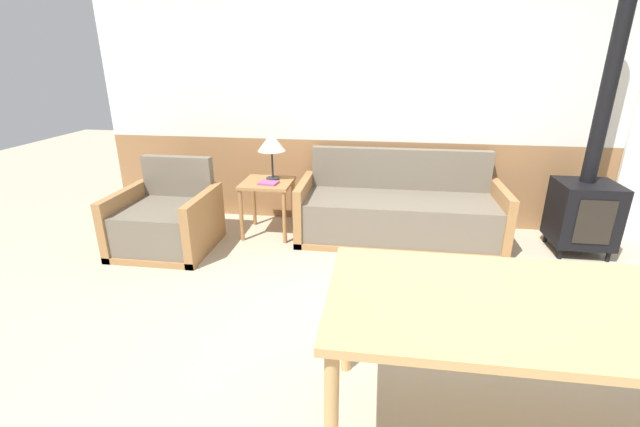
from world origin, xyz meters
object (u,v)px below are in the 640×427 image
at_px(armchair, 167,223).
at_px(side_table, 268,191).
at_px(couch, 398,214).
at_px(dining_table, 550,318).
at_px(wood_stove, 587,191).
at_px(table_lamp, 272,143).

bearing_deg(armchair, side_table, 14.76).
bearing_deg(couch, armchair, -166.47).
bearing_deg(armchair, dining_table, -48.31).
relative_size(side_table, wood_stove, 0.23).
relative_size(side_table, dining_table, 0.29).
height_order(table_lamp, dining_table, table_lamp).
distance_m(couch, armchair, 2.26).
relative_size(couch, side_table, 3.51).
distance_m(armchair, table_lamp, 1.28).
xyz_separation_m(couch, armchair, (-2.20, -0.53, -0.01)).
height_order(armchair, wood_stove, wood_stove).
distance_m(couch, table_lamp, 1.45).
xyz_separation_m(couch, wood_stove, (1.68, -0.05, 0.33)).
bearing_deg(dining_table, wood_stove, 64.32).
xyz_separation_m(side_table, dining_table, (1.88, -2.34, 0.23)).
relative_size(armchair, side_table, 1.53).
xyz_separation_m(couch, table_lamp, (-1.29, 0.04, 0.67)).
relative_size(armchair, wood_stove, 0.35).
bearing_deg(side_table, armchair, -150.83).
distance_m(table_lamp, wood_stove, 2.99).
bearing_deg(wood_stove, side_table, 179.88).
bearing_deg(couch, side_table, -178.17).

